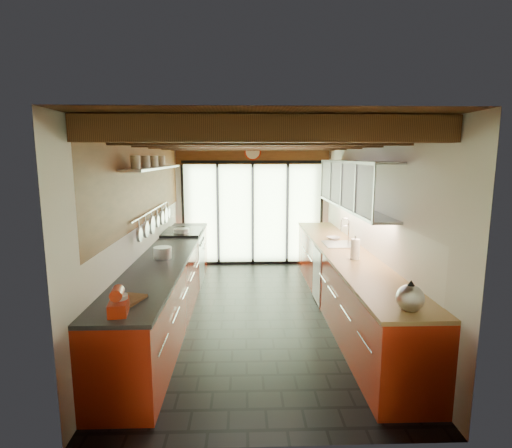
# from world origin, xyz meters

# --- Properties ---
(ground) EXTENTS (5.50, 5.50, 0.00)m
(ground) POSITION_xyz_m (0.00, 0.00, 0.00)
(ground) COLOR black
(ground) RESTS_ON ground
(room_shell) EXTENTS (5.50, 5.50, 5.50)m
(room_shell) POSITION_xyz_m (0.00, 0.00, 1.65)
(room_shell) COLOR silver
(room_shell) RESTS_ON ground
(ceiling_beams) EXTENTS (3.14, 5.06, 4.90)m
(ceiling_beams) POSITION_xyz_m (-0.00, 0.38, 2.46)
(ceiling_beams) COLOR #593316
(ceiling_beams) RESTS_ON ground
(glass_door) EXTENTS (2.95, 0.10, 2.90)m
(glass_door) POSITION_xyz_m (0.00, 2.69, 1.66)
(glass_door) COLOR #C6EAAD
(glass_door) RESTS_ON ground
(left_counter) EXTENTS (0.68, 5.00, 0.92)m
(left_counter) POSITION_xyz_m (-1.28, 0.00, 0.46)
(left_counter) COLOR #9D220E
(left_counter) RESTS_ON ground
(range_stove) EXTENTS (0.66, 0.90, 0.97)m
(range_stove) POSITION_xyz_m (-1.28, 1.45, 0.47)
(range_stove) COLOR silver
(range_stove) RESTS_ON ground
(right_counter) EXTENTS (0.68, 5.00, 0.92)m
(right_counter) POSITION_xyz_m (1.27, 0.00, 0.46)
(right_counter) COLOR #9D220E
(right_counter) RESTS_ON ground
(sink_assembly) EXTENTS (0.45, 0.52, 0.43)m
(sink_assembly) POSITION_xyz_m (1.29, 0.40, 0.96)
(sink_assembly) COLOR silver
(sink_assembly) RESTS_ON right_counter
(upper_cabinets_right) EXTENTS (0.34, 3.00, 3.00)m
(upper_cabinets_right) POSITION_xyz_m (1.43, 0.30, 1.85)
(upper_cabinets_right) COLOR silver
(upper_cabinets_right) RESTS_ON ground
(left_wall_fixtures) EXTENTS (0.28, 2.60, 0.96)m
(left_wall_fixtures) POSITION_xyz_m (-1.47, 0.29, 1.78)
(left_wall_fixtures) COLOR silver
(left_wall_fixtures) RESTS_ON ground
(stand_mixer) EXTENTS (0.19, 0.29, 0.24)m
(stand_mixer) POSITION_xyz_m (-1.27, -2.24, 1.02)
(stand_mixer) COLOR red
(stand_mixer) RESTS_ON left_counter
(pot_large) EXTENTS (0.27, 0.27, 0.15)m
(pot_large) POSITION_xyz_m (-1.27, -0.35, 1.00)
(pot_large) COLOR silver
(pot_large) RESTS_ON left_counter
(pot_small) EXTENTS (0.27, 0.27, 0.10)m
(pot_small) POSITION_xyz_m (-1.27, 1.29, 0.97)
(pot_small) COLOR silver
(pot_small) RESTS_ON left_counter
(cutting_board) EXTENTS (0.30, 0.36, 0.03)m
(cutting_board) POSITION_xyz_m (-1.27, -1.95, 0.93)
(cutting_board) COLOR brown
(cutting_board) RESTS_ON left_counter
(kettle) EXTENTS (0.29, 0.33, 0.29)m
(kettle) POSITION_xyz_m (1.27, -2.25, 1.05)
(kettle) COLOR silver
(kettle) RESTS_ON right_counter
(paper_towel) EXTENTS (0.16, 0.16, 0.32)m
(paper_towel) POSITION_xyz_m (1.27, -0.50, 1.06)
(paper_towel) COLOR white
(paper_towel) RESTS_ON right_counter
(soap_bottle) EXTENTS (0.10, 0.10, 0.19)m
(soap_bottle) POSITION_xyz_m (1.27, -0.46, 1.01)
(soap_bottle) COLOR silver
(soap_bottle) RESTS_ON right_counter
(bowl) EXTENTS (0.27, 0.27, 0.05)m
(bowl) POSITION_xyz_m (1.27, 0.77, 0.95)
(bowl) COLOR silver
(bowl) RESTS_ON right_counter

